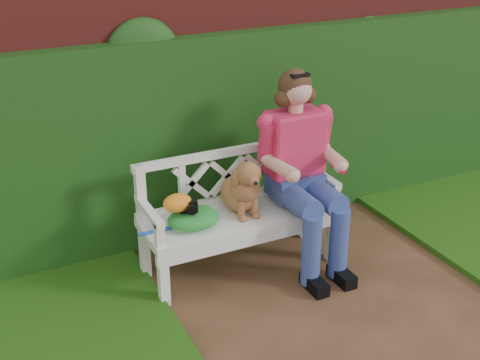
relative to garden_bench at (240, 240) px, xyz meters
name	(u,v)px	position (x,y,z in m)	size (l,w,h in m)	color
ground	(361,329)	(0.40, -1.06, -0.24)	(60.00, 60.00, 0.00)	#3F2B17
brick_wall	(239,97)	(0.40, 0.84, 0.86)	(10.00, 0.30, 2.20)	maroon
ivy_hedge	(250,133)	(0.40, 0.62, 0.61)	(10.00, 0.18, 1.70)	#1C5017
garden_bench	(240,240)	(0.00, 0.00, 0.00)	(1.58, 0.60, 0.48)	white
seated_woman	(297,166)	(0.48, -0.02, 0.54)	(0.66, 0.88, 1.55)	#D0315B
dog	(241,184)	(0.02, 0.01, 0.47)	(0.30, 0.41, 0.45)	#BA712A
tennis_racket	(187,224)	(-0.43, -0.02, 0.25)	(0.58, 0.24, 0.03)	white
green_bag	(193,218)	(-0.40, -0.05, 0.31)	(0.39, 0.30, 0.13)	#146F1C
camera_item	(188,205)	(-0.43, -0.04, 0.41)	(0.13, 0.09, 0.08)	black
baseball_glove	(178,203)	(-0.50, -0.02, 0.44)	(0.21, 0.16, 0.13)	orange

